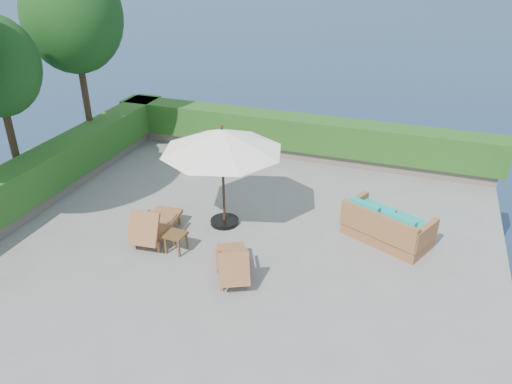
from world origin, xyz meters
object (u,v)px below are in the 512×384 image
(patio_umbrella, at_px, (222,141))
(side_table, at_px, (176,237))
(wicker_loveseat, at_px, (386,227))
(lounge_right, at_px, (233,263))
(lounge_left, at_px, (154,224))

(patio_umbrella, relative_size, side_table, 6.97)
(side_table, distance_m, wicker_loveseat, 4.87)
(lounge_right, bearing_deg, wicker_loveseat, 15.16)
(patio_umbrella, xyz_separation_m, wicker_loveseat, (3.87, 0.50, -1.83))
(lounge_right, relative_size, side_table, 3.47)
(lounge_left, distance_m, side_table, 0.77)
(lounge_right, xyz_separation_m, side_table, (-1.57, 0.47, 0.02))
(lounge_left, bearing_deg, patio_umbrella, 38.42)
(lounge_left, bearing_deg, lounge_right, -23.69)
(patio_umbrella, bearing_deg, side_table, -110.51)
(lounge_left, bearing_deg, wicker_loveseat, 13.20)
(patio_umbrella, height_order, lounge_left, patio_umbrella)
(patio_umbrella, relative_size, lounge_right, 2.01)
(lounge_left, xyz_separation_m, wicker_loveseat, (5.15, 1.72, -0.03))
(lounge_right, bearing_deg, patio_umbrella, 91.42)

